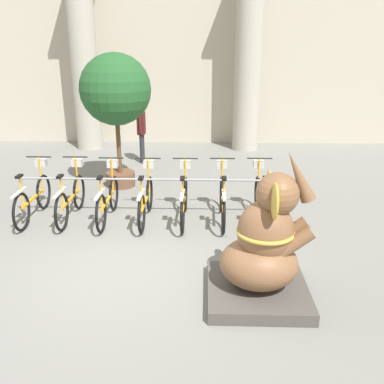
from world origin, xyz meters
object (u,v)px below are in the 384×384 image
object	(u,v)px
bicycle_3	(146,199)
bicycle_4	(184,199)
elephant_statue	(264,250)
potted_tree	(116,93)
bicycle_0	(34,197)
bicycle_6	(261,199)
person_pedestrian	(141,128)
bicycle_2	(108,198)
bicycle_1	(71,197)
bicycle_5	(222,199)

from	to	relation	value
bicycle_3	bicycle_4	distance (m)	0.71
elephant_statue	potted_tree	distance (m)	5.47
elephant_statue	potted_tree	size ratio (longest dim) A/B	0.67
bicycle_0	bicycle_4	xyz separation A→B (m)	(2.83, -0.03, 0.00)
bicycle_0	bicycle_6	size ratio (longest dim) A/B	1.00
person_pedestrian	bicycle_0	bearing A→B (deg)	-109.66
bicycle_6	bicycle_4	bearing A→B (deg)	-177.70
bicycle_4	potted_tree	xyz separation A→B (m)	(-1.58, 2.00, 1.70)
bicycle_3	bicycle_4	xyz separation A→B (m)	(0.71, 0.01, 0.00)
bicycle_2	bicycle_6	size ratio (longest dim) A/B	1.00
bicycle_1	elephant_statue	xyz separation A→B (m)	(3.25, -2.57, 0.25)
bicycle_5	elephant_statue	distance (m)	2.60
bicycle_5	elephant_statue	size ratio (longest dim) A/B	0.89
bicycle_4	person_pedestrian	bearing A→B (deg)	108.48
bicycle_1	bicycle_6	bearing A→B (deg)	0.19
bicycle_2	bicycle_5	xyz separation A→B (m)	(2.12, 0.03, 0.00)
bicycle_0	bicycle_5	bearing A→B (deg)	-0.01
bicycle_2	bicycle_6	xyz separation A→B (m)	(2.83, 0.06, 0.00)
potted_tree	elephant_statue	bearing A→B (deg)	-59.06
bicycle_1	bicycle_3	distance (m)	1.41
bicycle_4	bicycle_5	bearing A→B (deg)	2.20
bicycle_0	bicycle_6	distance (m)	4.24
bicycle_2	bicycle_3	distance (m)	0.71
bicycle_4	bicycle_5	xyz separation A→B (m)	(0.71, 0.03, 0.00)
bicycle_0	bicycle_3	xyz separation A→B (m)	(2.12, -0.04, 0.00)
bicycle_0	bicycle_1	xyz separation A→B (m)	(0.71, 0.02, 0.00)
bicycle_2	bicycle_6	world-z (taller)	same
bicycle_2	bicycle_3	size ratio (longest dim) A/B	1.00
bicycle_5	elephant_statue	world-z (taller)	elephant_statue
bicycle_3	elephant_statue	xyz separation A→B (m)	(1.84, -2.51, 0.25)
bicycle_3	bicycle_4	world-z (taller)	same
bicycle_5	person_pedestrian	bearing A→B (deg)	117.02
bicycle_3	potted_tree	world-z (taller)	potted_tree
person_pedestrian	potted_tree	size ratio (longest dim) A/B	0.55
bicycle_1	person_pedestrian	world-z (taller)	person_pedestrian
bicycle_1	elephant_statue	world-z (taller)	elephant_statue
bicycle_3	person_pedestrian	size ratio (longest dim) A/B	1.09
bicycle_2	bicycle_6	distance (m)	2.83
bicycle_6	bicycle_5	bearing A→B (deg)	-177.60
elephant_statue	bicycle_3	bearing A→B (deg)	126.21
bicycle_6	bicycle_0	bearing A→B (deg)	-179.61
bicycle_0	bicycle_4	distance (m)	2.83
bicycle_5	bicycle_2	bearing A→B (deg)	-179.09
bicycle_3	bicycle_5	world-z (taller)	same
bicycle_3	bicycle_4	bearing A→B (deg)	0.74
bicycle_0	bicycle_6	world-z (taller)	same
potted_tree	bicycle_3	bearing A→B (deg)	-66.57
bicycle_3	bicycle_6	xyz separation A→B (m)	(2.12, 0.07, 0.00)
bicycle_3	bicycle_4	size ratio (longest dim) A/B	1.00
elephant_statue	bicycle_4	bearing A→B (deg)	114.19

